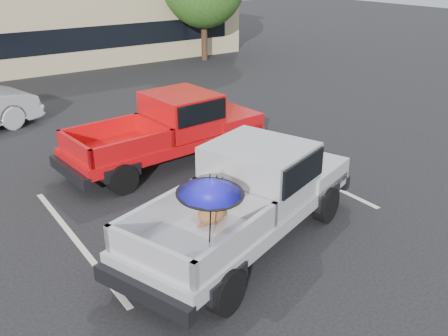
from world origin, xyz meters
The scene contains 5 objects.
ground centered at (0.00, 0.00, 0.00)m, with size 90.00×90.00×0.00m, color black.
stripe_left centered at (-3.00, 2.00, 0.00)m, with size 0.12×5.00×0.01m, color silver.
stripe_right centered at (3.00, 2.00, 0.00)m, with size 0.12×5.00×0.01m, color silver.
silver_pickup centered at (-0.04, 0.18, 1.05)m, with size 6.02×3.75×2.06m.
red_pickup centered at (0.76, 4.53, 1.01)m, with size 5.74×2.44×1.84m.
Camera 1 is at (-5.43, -6.61, 5.20)m, focal length 40.00 mm.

